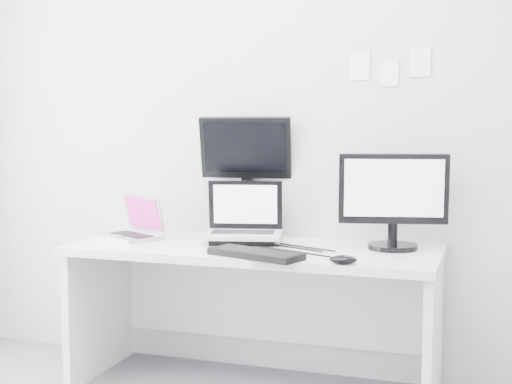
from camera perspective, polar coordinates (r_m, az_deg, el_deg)
back_wall at (r=3.84m, az=1.47°, el=5.71°), size 3.60×0.00×3.60m
desk at (r=3.64m, az=-0.20°, el=-9.97°), size 1.80×0.70×0.73m
macbook at (r=3.83m, az=-9.96°, el=-1.87°), size 0.40×0.36×0.24m
speaker at (r=3.85m, az=-2.10°, el=-2.15°), size 0.10×0.10×0.19m
dell_laptop at (r=3.63m, az=-1.04°, el=-1.57°), size 0.44×0.38×0.32m
rear_monitor at (r=3.85m, az=-0.76°, el=1.36°), size 0.50×0.25×0.66m
samsung_monitor at (r=3.51m, az=10.77°, el=-0.61°), size 0.56×0.35×0.48m
keyboard at (r=3.27m, az=-0.03°, el=-4.90°), size 0.47×0.29×0.03m
mouse at (r=3.13m, az=6.88°, el=-5.31°), size 0.13×0.10×0.04m
wall_note_0 at (r=3.74m, az=8.16°, el=9.81°), size 0.10×0.00×0.14m
wall_note_1 at (r=3.71m, az=10.46°, el=9.19°), size 0.09×0.00×0.13m
wall_note_2 at (r=3.70m, az=12.81°, el=9.93°), size 0.10×0.00×0.14m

